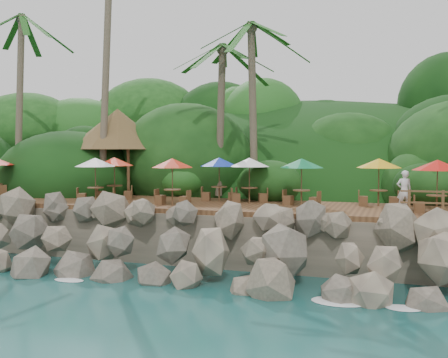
% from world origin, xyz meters
% --- Properties ---
extents(ground, '(140.00, 140.00, 0.00)m').
position_xyz_m(ground, '(0.00, 0.00, 0.00)').
color(ground, '#19514F').
rests_on(ground, ground).
extents(land_base, '(32.00, 25.20, 2.10)m').
position_xyz_m(land_base, '(0.00, 16.00, 1.05)').
color(land_base, gray).
rests_on(land_base, ground).
extents(jungle_hill, '(44.80, 28.00, 15.40)m').
position_xyz_m(jungle_hill, '(0.00, 23.50, 0.00)').
color(jungle_hill, '#143811').
rests_on(jungle_hill, ground).
extents(seawall, '(29.00, 4.00, 2.30)m').
position_xyz_m(seawall, '(0.00, 2.00, 1.15)').
color(seawall, gray).
rests_on(seawall, ground).
extents(terrace, '(26.00, 5.00, 0.20)m').
position_xyz_m(terrace, '(0.00, 6.00, 2.20)').
color(terrace, brown).
rests_on(terrace, land_base).
extents(jungle_foliage, '(44.00, 16.00, 12.00)m').
position_xyz_m(jungle_foliage, '(0.00, 15.00, 0.00)').
color(jungle_foliage, '#143811').
rests_on(jungle_foliage, ground).
extents(foam_line, '(25.20, 0.80, 0.06)m').
position_xyz_m(foam_line, '(0.00, 0.30, 0.03)').
color(foam_line, white).
rests_on(foam_line, ground).
extents(palapa, '(5.44, 5.44, 4.60)m').
position_xyz_m(palapa, '(-7.35, 9.60, 5.79)').
color(palapa, brown).
rests_on(palapa, ground).
extents(dining_clusters, '(24.66, 4.29, 2.02)m').
position_xyz_m(dining_clusters, '(0.49, 5.90, 3.98)').
color(dining_clusters, brown).
rests_on(dining_clusters, terrace).
extents(waiter, '(0.66, 0.51, 1.59)m').
position_xyz_m(waiter, '(7.51, 5.84, 3.09)').
color(waiter, white).
rests_on(waiter, terrace).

